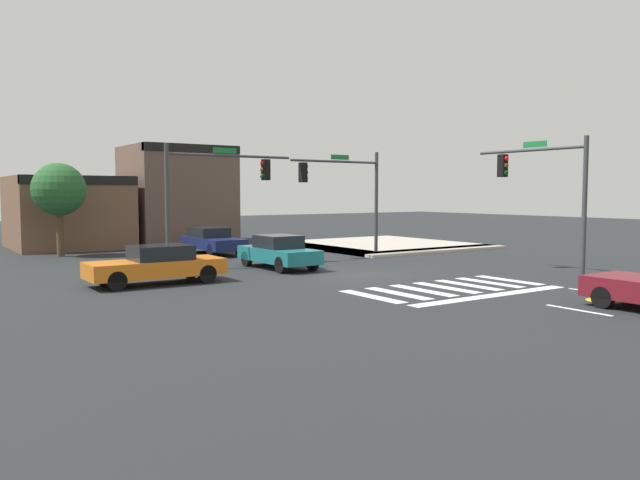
% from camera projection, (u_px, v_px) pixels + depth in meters
% --- Properties ---
extents(ground_plane, '(120.00, 120.00, 0.00)m').
position_uv_depth(ground_plane, '(364.00, 274.00, 25.15)').
color(ground_plane, '#232628').
extents(crosswalk_near, '(6.99, 2.90, 0.01)m').
position_uv_depth(crosswalk_near, '(446.00, 288.00, 21.44)').
color(crosswalk_near, silver).
rests_on(crosswalk_near, ground_plane).
extents(bike_detector_marking, '(1.01, 1.01, 0.01)m').
position_uv_depth(bike_detector_marking, '(604.00, 300.00, 18.87)').
color(bike_detector_marking, yellow).
rests_on(bike_detector_marking, ground_plane).
extents(curb_corner_northeast, '(10.00, 10.60, 0.15)m').
position_uv_depth(curb_corner_northeast, '(378.00, 246.00, 37.67)').
color(curb_corner_northeast, '#B2AA9E').
rests_on(curb_corner_northeast, ground_plane).
extents(storefront_row, '(12.70, 6.92, 6.15)m').
position_uv_depth(storefront_row, '(129.00, 202.00, 38.78)').
color(storefront_row, brown).
rests_on(storefront_row, ground_plane).
extents(traffic_signal_northwest, '(6.02, 0.32, 5.28)m').
position_uv_depth(traffic_signal_northwest, '(216.00, 182.00, 27.35)').
color(traffic_signal_northwest, '#383A3D').
rests_on(traffic_signal_northwest, ground_plane).
extents(traffic_signal_southeast, '(0.32, 5.12, 5.34)m').
position_uv_depth(traffic_signal_southeast, '(544.00, 180.00, 24.81)').
color(traffic_signal_southeast, '#383A3D').
rests_on(traffic_signal_southeast, ground_plane).
extents(traffic_signal_northeast, '(5.33, 0.32, 5.33)m').
position_uv_depth(traffic_signal_northeast, '(344.00, 185.00, 31.60)').
color(traffic_signal_northeast, '#383A3D').
rests_on(traffic_signal_northeast, ground_plane).
extents(car_navy, '(1.81, 4.52, 1.40)m').
position_uv_depth(car_navy, '(212.00, 240.00, 33.16)').
color(car_navy, '#141E4C').
rests_on(car_navy, ground_plane).
extents(car_teal, '(1.75, 4.31, 1.43)m').
position_uv_depth(car_teal, '(279.00, 252.00, 26.84)').
color(car_teal, '#196B70').
rests_on(car_teal, ground_plane).
extents(car_orange, '(4.72, 1.77, 1.38)m').
position_uv_depth(car_orange, '(157.00, 265.00, 22.22)').
color(car_orange, orange).
rests_on(car_orange, ground_plane).
extents(roadside_tree, '(2.66, 2.66, 4.73)m').
position_uv_depth(roadside_tree, '(59.00, 190.00, 31.64)').
color(roadside_tree, '#4C3823').
rests_on(roadside_tree, ground_plane).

